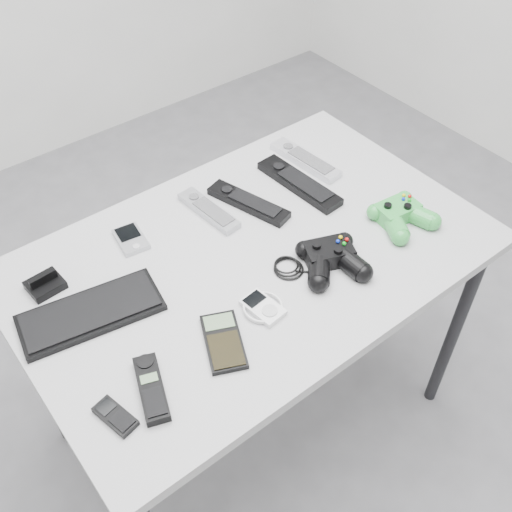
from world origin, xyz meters
TOP-DOWN VIEW (x-y plane):
  - floor at (0.00, 0.00)m, footprint 3.50×3.50m
  - desk at (-0.05, 0.00)m, footprint 1.10×0.71m
  - pda_keyboard at (-0.43, 0.07)m, footprint 0.32×0.18m
  - dock_bracket at (-0.48, 0.20)m, footprint 0.08×0.07m
  - pda at (-0.25, 0.21)m, footprint 0.07×0.10m
  - remote_silver_a at (-0.05, 0.18)m, footprint 0.07×0.20m
  - remote_black_a at (0.05, 0.14)m, footprint 0.11×0.23m
  - remote_black_b at (0.20, 0.12)m, footprint 0.08×0.26m
  - remote_silver_b at (0.28, 0.19)m, footprint 0.07×0.23m
  - mobile_phone at (-0.51, -0.18)m, footprint 0.06×0.10m
  - cordless_handset at (-0.43, -0.18)m, footprint 0.09×0.15m
  - calculator at (-0.26, -0.17)m, footprint 0.13×0.16m
  - mp3_player at (-0.14, -0.15)m, footprint 0.10×0.10m
  - controller_black at (0.07, -0.14)m, footprint 0.30×0.25m
  - controller_green at (0.31, -0.13)m, footprint 0.16×0.17m

SIDE VIEW (x-z plane):
  - floor at x=0.00m, z-range 0.00..0.00m
  - desk at x=-0.05m, z-range 0.30..1.04m
  - calculator at x=-0.26m, z-range 0.74..0.75m
  - mobile_phone at x=-0.51m, z-range 0.74..0.75m
  - pda at x=-0.25m, z-range 0.74..0.75m
  - mp3_player at x=-0.14m, z-range 0.74..0.75m
  - pda_keyboard at x=-0.43m, z-range 0.74..0.76m
  - remote_silver_a at x=-0.05m, z-range 0.74..0.76m
  - remote_silver_b at x=0.28m, z-range 0.74..0.76m
  - remote_black_a at x=0.05m, z-range 0.74..0.76m
  - cordless_handset at x=-0.43m, z-range 0.74..0.76m
  - remote_black_b at x=0.20m, z-range 0.74..0.76m
  - dock_bracket at x=-0.48m, z-range 0.74..0.78m
  - controller_green at x=0.31m, z-range 0.74..0.79m
  - controller_black at x=0.07m, z-range 0.74..0.79m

